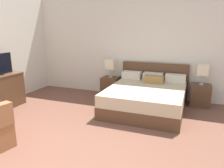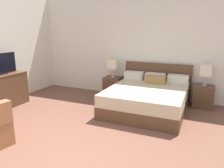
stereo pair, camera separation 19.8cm
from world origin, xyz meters
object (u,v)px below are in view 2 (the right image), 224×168
(nightstand_right, at_px, (203,96))
(nightstand_left, at_px, (113,86))
(table_lamp_left, at_px, (113,64))
(table_lamp_right, at_px, (206,71))
(bed, at_px, (148,97))
(dresser, at_px, (2,91))

(nightstand_right, bearing_deg, nightstand_left, 180.00)
(table_lamp_left, bearing_deg, table_lamp_right, 0.00)
(bed, distance_m, table_lamp_right, 1.52)
(bed, xyz_separation_m, table_lamp_left, (-1.20, 0.72, 0.61))
(nightstand_right, xyz_separation_m, table_lamp_right, (0.00, 0.00, 0.64))
(nightstand_right, height_order, table_lamp_right, table_lamp_right)
(nightstand_left, height_order, nightstand_right, same)
(table_lamp_left, relative_size, table_lamp_right, 1.00)
(bed, xyz_separation_m, table_lamp_right, (1.20, 0.72, 0.61))
(nightstand_right, bearing_deg, table_lamp_left, 179.97)
(table_lamp_left, xyz_separation_m, dresser, (-2.09, -1.97, -0.49))
(bed, relative_size, table_lamp_right, 4.06)
(bed, bearing_deg, nightstand_right, 30.90)
(table_lamp_left, bearing_deg, dresser, -136.77)
(nightstand_right, bearing_deg, bed, -149.10)
(nightstand_right, height_order, table_lamp_left, table_lamp_left)
(dresser, bearing_deg, table_lamp_left, 43.23)
(table_lamp_right, bearing_deg, nightstand_right, -90.00)
(table_lamp_right, relative_size, dresser, 0.42)
(bed, bearing_deg, table_lamp_right, 30.95)
(table_lamp_right, height_order, dresser, table_lamp_right)
(nightstand_right, relative_size, table_lamp_left, 1.08)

